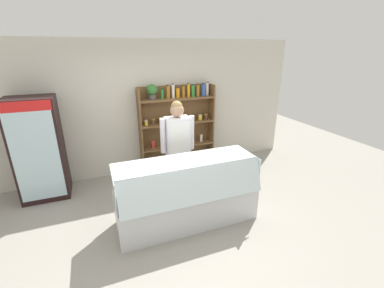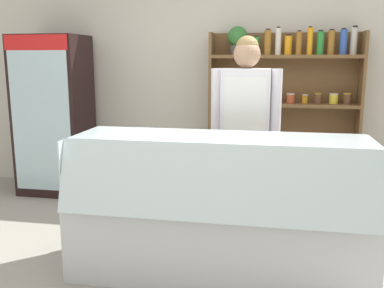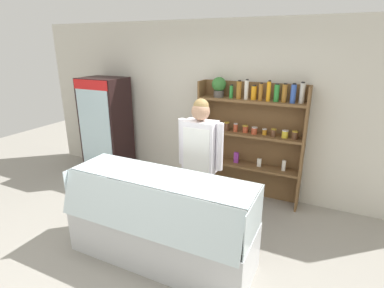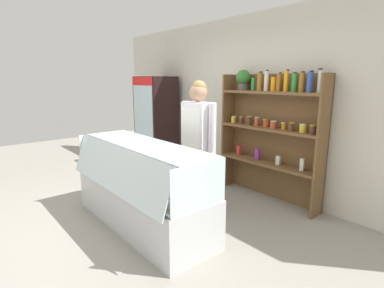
# 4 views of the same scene
# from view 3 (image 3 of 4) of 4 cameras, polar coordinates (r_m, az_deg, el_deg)

# --- Properties ---
(ground_plane) EXTENTS (12.00, 12.00, 0.00)m
(ground_plane) POSITION_cam_3_polar(r_m,az_deg,el_deg) (3.78, -9.04, -19.98)
(ground_plane) COLOR gray
(back_wall) EXTENTS (6.80, 0.10, 2.70)m
(back_wall) POSITION_cam_3_polar(r_m,az_deg,el_deg) (4.92, 4.18, 6.90)
(back_wall) COLOR beige
(back_wall) RESTS_ON ground
(drinks_fridge) EXTENTS (0.76, 0.60, 1.79)m
(drinks_fridge) POSITION_cam_3_polar(r_m,az_deg,el_deg) (5.63, -15.95, 2.96)
(drinks_fridge) COLOR black
(drinks_fridge) RESTS_ON ground
(shelving_unit) EXTENTS (1.60, 0.29, 1.87)m
(shelving_unit) POSITION_cam_3_polar(r_m,az_deg,el_deg) (4.62, 10.76, 2.21)
(shelving_unit) COLOR brown
(shelving_unit) RESTS_ON ground
(deli_display_case) EXTENTS (2.08, 0.76, 1.01)m
(deli_display_case) POSITION_cam_3_polar(r_m,az_deg,el_deg) (3.52, -6.02, -16.65)
(deli_display_case) COLOR silver
(deli_display_case) RESTS_ON ground
(shop_clerk) EXTENTS (0.60, 0.25, 1.72)m
(shop_clerk) POSITION_cam_3_polar(r_m,az_deg,el_deg) (3.75, 1.56, -1.95)
(shop_clerk) COLOR #4C4233
(shop_clerk) RESTS_ON ground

